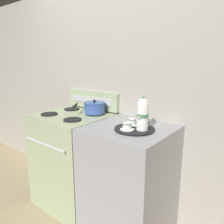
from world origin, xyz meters
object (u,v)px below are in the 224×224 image
(stove, at_px, (74,159))
(teapot, at_px, (142,114))
(serving_tray, at_px, (135,129))
(teacup_right, at_px, (131,122))
(teacup_left, at_px, (127,126))
(creamer_jug, at_px, (145,122))
(saucepan, at_px, (94,108))

(stove, relative_size, teapot, 3.78)
(serving_tray, bearing_deg, teacup_right, 140.00)
(serving_tray, distance_m, teacup_left, 0.08)
(teapot, height_order, creamer_jug, teapot)
(teacup_left, height_order, teacup_right, same)
(serving_tray, bearing_deg, teacup_left, -107.64)
(saucepan, height_order, creamer_jug, saucepan)
(stove, height_order, serving_tray, serving_tray)
(saucepan, relative_size, teapot, 1.24)
(stove, distance_m, creamer_jug, 0.93)
(serving_tray, height_order, teapot, teapot)
(serving_tray, xyz_separation_m, creamer_jug, (0.03, 0.09, 0.04))
(saucepan, height_order, serving_tray, saucepan)
(teapot, xyz_separation_m, teacup_right, (-0.13, 0.05, -0.09))
(teacup_right, bearing_deg, teapot, -22.74)
(teacup_left, bearing_deg, saucepan, 156.36)
(serving_tray, xyz_separation_m, teacup_right, (-0.06, 0.05, 0.03))
(saucepan, bearing_deg, teapot, -15.37)
(stove, xyz_separation_m, teacup_right, (0.67, 0.02, 0.51))
(saucepan, relative_size, teacup_right, 3.03)
(stove, xyz_separation_m, creamer_jug, (0.77, 0.06, 0.51))
(teacup_left, bearing_deg, creamer_jug, 70.63)
(teacup_left, xyz_separation_m, teacup_right, (-0.04, 0.12, 0.00))
(saucepan, xyz_separation_m, creamer_jug, (0.61, -0.08, -0.02))
(teacup_left, bearing_deg, teacup_right, 108.75)
(teapot, relative_size, teacup_right, 2.44)
(stove, xyz_separation_m, saucepan, (0.16, 0.14, 0.53))
(teacup_left, relative_size, creamer_jug, 1.43)
(stove, height_order, saucepan, saucepan)
(saucepan, xyz_separation_m, teapot, (0.64, -0.18, 0.07))
(saucepan, relative_size, creamer_jug, 4.34)
(teacup_left, xyz_separation_m, creamer_jug, (0.06, 0.16, 0.01))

